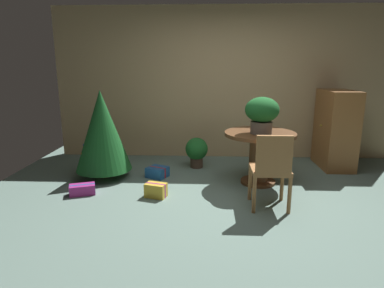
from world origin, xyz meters
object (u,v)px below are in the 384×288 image
object	(u,v)px
round_dining_table	(259,150)
holiday_tree	(102,131)
wooden_chair_near	(271,167)
potted_plant	(197,150)
gift_box_purple	(82,190)
gift_box_blue	(157,172)
gift_box_gold	(156,190)
flower_vase	(262,113)
wooden_cabinet	(336,129)

from	to	relation	value
round_dining_table	holiday_tree	bearing A→B (deg)	176.31
wooden_chair_near	potted_plant	xyz separation A→B (m)	(-0.89, 1.57, -0.22)
wooden_chair_near	potted_plant	size ratio (longest dim) A/B	1.82
round_dining_table	potted_plant	distance (m)	1.15
gift_box_purple	gift_box_blue	world-z (taller)	gift_box_blue
gift_box_gold	gift_box_blue	distance (m)	0.77
holiday_tree	gift_box_blue	xyz separation A→B (m)	(0.78, 0.05, -0.63)
flower_vase	wooden_chair_near	xyz separation A→B (m)	(0.00, -0.79, -0.51)
flower_vase	round_dining_table	bearing A→B (deg)	88.31
round_dining_table	wooden_chair_near	xyz separation A→B (m)	(-0.00, -0.87, 0.02)
gift_box_gold	gift_box_blue	bearing A→B (deg)	97.00
gift_box_blue	wooden_cabinet	xyz separation A→B (m)	(2.79, 0.65, 0.55)
gift_box_blue	wooden_cabinet	size ratio (longest dim) A/B	0.29
wooden_chair_near	gift_box_blue	xyz separation A→B (m)	(-1.46, 1.06, -0.43)
gift_box_gold	potted_plant	xyz separation A→B (m)	(0.47, 1.28, 0.19)
round_dining_table	gift_box_purple	world-z (taller)	round_dining_table
flower_vase	gift_box_purple	xyz separation A→B (m)	(-2.32, -0.46, -0.94)
round_dining_table	gift_box_purple	size ratio (longest dim) A/B	2.74
wooden_chair_near	potted_plant	world-z (taller)	wooden_chair_near
flower_vase	wooden_chair_near	distance (m)	0.94
round_dining_table	flower_vase	size ratio (longest dim) A/B	1.99
gift_box_blue	round_dining_table	bearing A→B (deg)	-7.52
gift_box_gold	wooden_chair_near	bearing A→B (deg)	-12.14
gift_box_purple	potted_plant	xyz separation A→B (m)	(1.43, 1.23, 0.21)
round_dining_table	wooden_chair_near	bearing A→B (deg)	-90.00
gift_box_purple	wooden_cabinet	xyz separation A→B (m)	(3.65, 1.37, 0.55)
holiday_tree	round_dining_table	bearing A→B (deg)	-3.69
wooden_cabinet	wooden_chair_near	bearing A→B (deg)	-128.00
round_dining_table	wooden_cabinet	xyz separation A→B (m)	(1.33, 0.84, 0.14)
wooden_chair_near	gift_box_gold	bearing A→B (deg)	167.86
gift_box_gold	wooden_cabinet	world-z (taller)	wooden_cabinet
holiday_tree	wooden_cabinet	world-z (taller)	holiday_tree
flower_vase	gift_box_gold	distance (m)	1.72
round_dining_table	flower_vase	world-z (taller)	flower_vase
round_dining_table	gift_box_blue	xyz separation A→B (m)	(-1.46, 0.19, -0.41)
flower_vase	gift_box_purple	size ratio (longest dim) A/B	1.38
gift_box_purple	potted_plant	size ratio (longest dim) A/B	0.73
round_dining_table	gift_box_gold	distance (m)	1.53
wooden_chair_near	round_dining_table	bearing A→B (deg)	90.00
gift_box_blue	potted_plant	xyz separation A→B (m)	(0.57, 0.51, 0.21)
holiday_tree	flower_vase	bearing A→B (deg)	-5.60
gift_box_purple	round_dining_table	bearing A→B (deg)	12.95
gift_box_blue	wooden_cabinet	world-z (taller)	wooden_cabinet
gift_box_purple	gift_box_blue	bearing A→B (deg)	40.06
holiday_tree	wooden_chair_near	bearing A→B (deg)	-24.38
wooden_chair_near	gift_box_blue	world-z (taller)	wooden_chair_near
holiday_tree	gift_box_gold	xyz separation A→B (m)	(0.87, -0.72, -0.62)
wooden_chair_near	holiday_tree	distance (m)	2.46
gift_box_purple	gift_box_gold	xyz separation A→B (m)	(0.96, -0.04, 0.02)
wooden_chair_near	gift_box_purple	size ratio (longest dim) A/B	2.51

